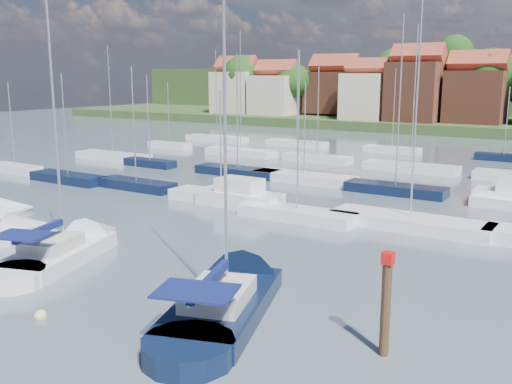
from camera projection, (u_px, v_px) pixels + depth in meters
The scene contains 7 objects.
ground at pixel (391, 176), 58.96m from camera, with size 260.00×260.00×0.00m, color #404D57.
sailboat_centre at pixel (73, 248), 33.11m from camera, with size 6.62×12.27×16.12m.
sailboat_navy at pixel (235, 292), 26.37m from camera, with size 7.53×13.63×18.21m.
timber_piling at pixel (385, 330), 21.01m from camera, with size 0.40×0.40×6.25m.
buoy_d at pixel (41, 318), 24.44m from camera, with size 0.54×0.54×0.54m, color beige.
buoy_e at pixel (238, 283), 28.50m from camera, with size 0.51×0.51×0.51m, color beige.
marina_field at pixel (393, 181), 53.87m from camera, with size 79.62×41.41×15.93m.
Camera 1 is at (19.70, -16.42, 10.21)m, focal length 40.00 mm.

